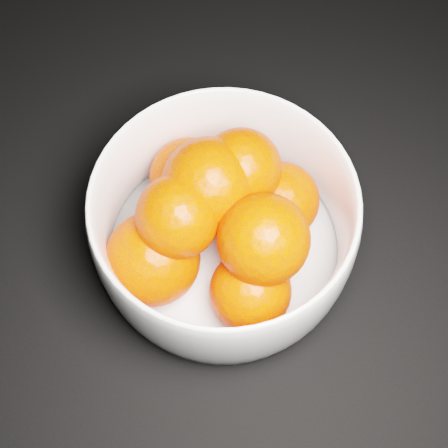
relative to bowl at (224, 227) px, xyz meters
The scene contains 2 objects.
bowl is the anchor object (origin of this frame).
orange_pile 0.02m from the bowl, 164.23° to the right, with size 0.19×0.20×0.13m.
Camera 1 is at (-0.11, 0.03, 0.59)m, focal length 50.00 mm.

